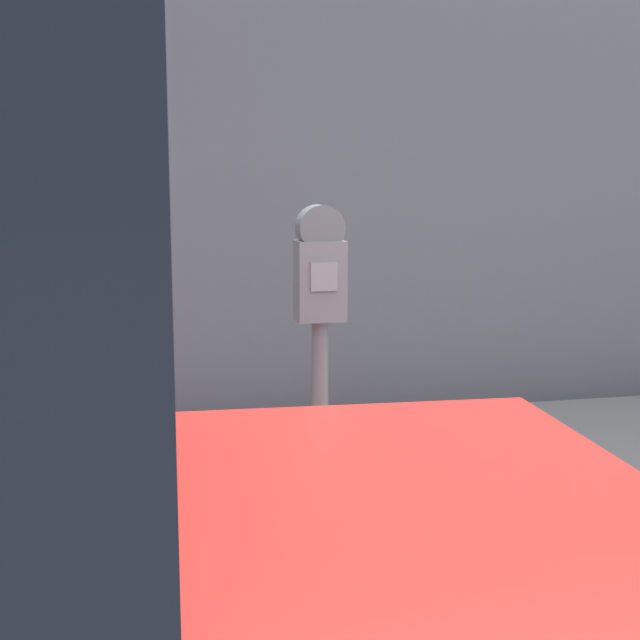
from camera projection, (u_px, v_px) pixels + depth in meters
name	position (u px, v px, depth m)	size (l,w,h in m)	color
sidewalk	(355.00, 500.00, 4.45)	(24.00, 2.80, 0.14)	#9E9B96
building_facade	(285.00, 47.00, 5.87)	(24.00, 0.30, 5.03)	gray
parking_meter	(320.00, 320.00, 3.33)	(0.18, 0.14, 1.43)	slate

